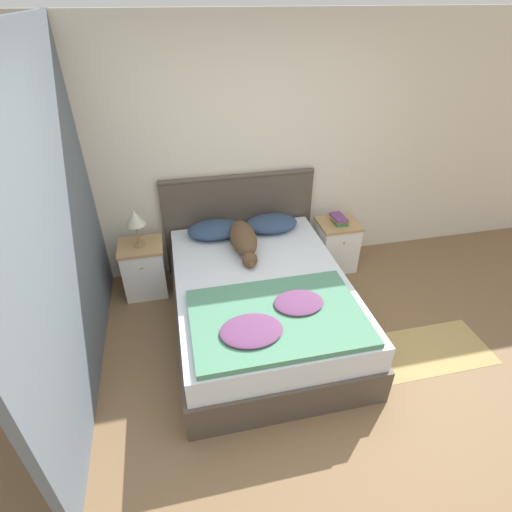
{
  "coord_description": "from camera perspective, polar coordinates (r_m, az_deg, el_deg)",
  "views": [
    {
      "loc": [
        -0.79,
        -1.72,
        2.67
      ],
      "look_at": [
        -0.14,
        1.2,
        0.66
      ],
      "focal_mm": 28.0,
      "sensor_mm": 36.0,
      "label": 1
    }
  ],
  "objects": [
    {
      "name": "pillow_left",
      "position": [
        4.08,
        -5.92,
        3.76
      ],
      "size": [
        0.55,
        0.36,
        0.15
      ],
      "color": "navy",
      "rests_on": "bed"
    },
    {
      "name": "book_stack",
      "position": [
        4.41,
        11.79,
        5.14
      ],
      "size": [
        0.15,
        0.23,
        0.07
      ],
      "color": "#337547",
      "rests_on": "nightstand_right"
    },
    {
      "name": "table_lamp",
      "position": [
        3.95,
        -16.93,
        5.08
      ],
      "size": [
        0.19,
        0.19,
        0.38
      ],
      "color": "#9E7A4C",
      "rests_on": "nightstand_left"
    },
    {
      "name": "rug",
      "position": [
        3.96,
        23.58,
        -12.14
      ],
      "size": [
        1.04,
        0.56,
        0.0
      ],
      "color": "tan",
      "rests_on": "ground_plane"
    },
    {
      "name": "quilt",
      "position": [
        3.07,
        2.9,
        -8.79
      ],
      "size": [
        1.31,
        0.9,
        0.09
      ],
      "color": "#4C8466",
      "rests_on": "bed"
    },
    {
      "name": "bed",
      "position": [
        3.68,
        0.71,
        -6.78
      ],
      "size": [
        1.54,
        2.08,
        0.56
      ],
      "color": "#4C4238",
      "rests_on": "ground_plane"
    },
    {
      "name": "headboard",
      "position": [
        4.37,
        -2.43,
        5.12
      ],
      "size": [
        1.62,
        0.06,
        1.11
      ],
      "color": "#4C4238",
      "rests_on": "ground_plane"
    },
    {
      "name": "nightstand_right",
      "position": [
        4.56,
        11.37,
        1.57
      ],
      "size": [
        0.43,
        0.4,
        0.57
      ],
      "color": "white",
      "rests_on": "ground_plane"
    },
    {
      "name": "ground_plane",
      "position": [
        3.27,
        7.46,
        -21.33
      ],
      "size": [
        16.0,
        16.0,
        0.0
      ],
      "primitive_type": "plane",
      "color": "brown"
    },
    {
      "name": "wall_back",
      "position": [
        4.17,
        -0.93,
        14.27
      ],
      "size": [
        9.0,
        0.06,
        2.55
      ],
      "color": "beige",
      "rests_on": "ground_plane"
    },
    {
      "name": "wall_side_left",
      "position": [
        3.2,
        -25.88,
        4.44
      ],
      "size": [
        0.06,
        3.1,
        2.55
      ],
      "color": "slate",
      "rests_on": "ground_plane"
    },
    {
      "name": "dog",
      "position": [
        3.83,
        -1.77,
        2.37
      ],
      "size": [
        0.25,
        0.77,
        0.24
      ],
      "color": "brown",
      "rests_on": "bed"
    },
    {
      "name": "nightstand_left",
      "position": [
        4.25,
        -15.66,
        -1.72
      ],
      "size": [
        0.43,
        0.4,
        0.57
      ],
      "color": "white",
      "rests_on": "ground_plane"
    },
    {
      "name": "pillow_right",
      "position": [
        4.17,
        2.2,
        4.66
      ],
      "size": [
        0.55,
        0.36,
        0.15
      ],
      "color": "navy",
      "rests_on": "bed"
    }
  ]
}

